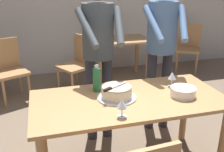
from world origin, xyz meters
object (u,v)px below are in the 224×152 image
(plate_stack, at_px, (183,92))
(background_chair_0, at_px, (9,67))
(wine_glass_near, at_px, (172,76))
(background_chair_3, at_px, (188,46))
(water_bottle, at_px, (97,79))
(background_table, at_px, (120,48))
(person_cutting_cake, at_px, (99,46))
(main_dining_table, at_px, (129,110))
(background_chair_1, at_px, (78,62))
(person_standing_beside, at_px, (161,41))
(cake_knife, at_px, (111,88))
(wine_glass_far, at_px, (122,104))
(cake_on_platter, at_px, (117,93))

(plate_stack, xyz_separation_m, background_chair_0, (-1.66, 2.08, -0.30))
(wine_glass_near, relative_size, background_chair_3, 0.16)
(plate_stack, bearing_deg, water_bottle, 156.62)
(background_table, bearing_deg, person_cutting_cake, -113.87)
(plate_stack, xyz_separation_m, person_cutting_cake, (-0.59, 0.69, 0.29))
(person_cutting_cake, bearing_deg, main_dining_table, -77.91)
(plate_stack, xyz_separation_m, background_chair_1, (-0.63, 2.08, -0.30))
(person_cutting_cake, xyz_separation_m, background_table, (0.77, 1.74, -0.50))
(background_chair_1, bearing_deg, person_cutting_cake, -88.55)
(water_bottle, bearing_deg, person_standing_beside, 26.98)
(cake_knife, height_order, background_chair_1, background_chair_1)
(person_cutting_cake, xyz_separation_m, background_chair_1, (-0.04, 1.39, -0.58))
(person_cutting_cake, relative_size, background_chair_1, 1.91)
(main_dining_table, xyz_separation_m, water_bottle, (-0.24, 0.22, 0.23))
(water_bottle, xyz_separation_m, background_chair_1, (0.07, 1.78, -0.37))
(wine_glass_near, distance_m, background_chair_3, 2.87)
(wine_glass_far, distance_m, person_standing_beside, 1.22)
(main_dining_table, xyz_separation_m, background_chair_3, (2.09, 2.49, -0.15))
(wine_glass_near, bearing_deg, cake_on_platter, -168.52)
(background_chair_0, bearing_deg, background_chair_1, 0.29)
(cake_knife, xyz_separation_m, wine_glass_far, (0.01, -0.28, -0.01))
(background_table, bearing_deg, wine_glass_far, -106.87)
(wine_glass_far, bearing_deg, person_cutting_cake, 88.04)
(background_table, bearing_deg, cake_on_platter, -107.84)
(wine_glass_near, bearing_deg, person_standing_beside, 77.35)
(person_cutting_cake, bearing_deg, cake_knife, -93.61)
(background_chair_0, bearing_deg, cake_on_platter, -61.17)
(water_bottle, bearing_deg, background_chair_1, 87.62)
(plate_stack, relative_size, person_standing_beside, 0.13)
(person_cutting_cake, bearing_deg, water_bottle, -105.64)
(wine_glass_far, xyz_separation_m, background_chair_1, (-0.00, 2.30, -0.36))
(main_dining_table, distance_m, water_bottle, 0.40)
(background_chair_1, bearing_deg, main_dining_table, -85.26)
(wine_glass_far, bearing_deg, background_chair_0, 114.22)
(plate_stack, xyz_separation_m, water_bottle, (-0.70, 0.30, 0.07))
(main_dining_table, bearing_deg, cake_on_platter, 165.57)
(person_cutting_cake, height_order, background_chair_1, person_cutting_cake)
(cake_on_platter, relative_size, water_bottle, 1.36)
(cake_knife, distance_m, background_table, 2.51)
(background_chair_0, bearing_deg, person_standing_beside, -37.36)
(person_cutting_cake, height_order, background_chair_3, person_cutting_cake)
(wine_glass_near, height_order, wine_glass_far, same)
(cake_knife, distance_m, background_chair_1, 2.04)
(water_bottle, bearing_deg, wine_glass_near, -6.05)
(main_dining_table, height_order, background_chair_1, background_chair_1)
(water_bottle, bearing_deg, plate_stack, -23.38)
(water_bottle, bearing_deg, cake_knife, -73.08)
(cake_on_platter, xyz_separation_m, plate_stack, (0.57, -0.11, -0.01))
(main_dining_table, relative_size, plate_stack, 7.59)
(person_cutting_cake, height_order, background_chair_0, person_cutting_cake)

